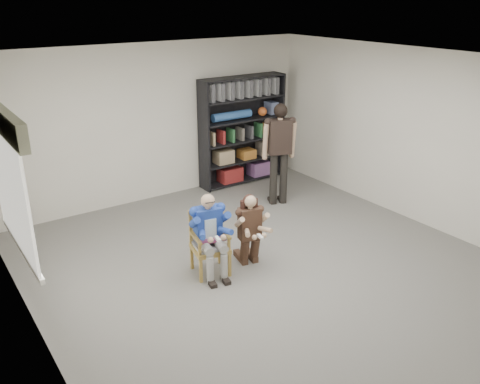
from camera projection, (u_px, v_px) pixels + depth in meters
room_shell at (280, 177)px, 6.40m from camera, size 6.00×7.00×2.80m
floor at (277, 274)px, 6.91m from camera, size 6.00×7.00×0.01m
window_left at (12, 184)px, 5.53m from camera, size 0.16×2.00×1.75m
armchair at (210, 243)px, 6.80m from camera, size 0.60×0.59×0.88m
seated_man at (210, 235)px, 6.75m from camera, size 0.62×0.77×1.15m
kneeling_woman at (250, 230)px, 6.98m from camera, size 0.57×0.78×1.05m
bookshelf at (242, 131)px, 9.94m from camera, size 1.80×0.38×2.10m
standing_man at (279, 155)px, 8.91m from camera, size 0.64×0.50×1.81m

